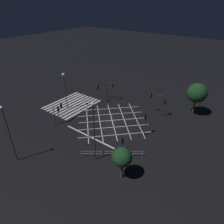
# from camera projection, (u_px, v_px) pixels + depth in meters

# --- Properties ---
(ground_plane) EXTENTS (200.00, 200.00, 0.00)m
(ground_plane) POSITION_uv_depth(u_px,v_px,m) (112.00, 120.00, 37.00)
(ground_plane) COLOR black
(road_markings) EXTENTS (15.38, 22.24, 0.01)m
(road_markings) POSITION_uv_depth(u_px,v_px,m) (82.00, 109.00, 40.66)
(road_markings) COLOR silver
(road_markings) RESTS_ON ground_plane
(traffic_light_nw_cross) EXTENTS (0.36, 2.67, 4.35)m
(traffic_light_nw_cross) POSITION_uv_depth(u_px,v_px,m) (156.00, 99.00, 37.50)
(traffic_light_nw_cross) COLOR #2D2D30
(traffic_light_nw_cross) RESTS_ON ground_plane
(traffic_light_sw_main) EXTENTS (2.89, 0.36, 4.47)m
(traffic_light_sw_main) POSITION_uv_depth(u_px,v_px,m) (102.00, 87.00, 42.11)
(traffic_light_sw_main) COLOR #2D2D30
(traffic_light_sw_main) RESTS_ON ground_plane
(traffic_light_nw_main) EXTENTS (0.39, 0.36, 3.78)m
(traffic_light_nw_main) POSITION_uv_depth(u_px,v_px,m) (165.00, 104.00, 36.76)
(traffic_light_nw_main) COLOR #2D2D30
(traffic_light_nw_main) RESTS_ON ground_plane
(traffic_light_median_north) EXTENTS (0.36, 0.39, 3.90)m
(traffic_light_median_north) POSITION_uv_depth(u_px,v_px,m) (145.00, 120.00, 31.74)
(traffic_light_median_north) COLOR #2D2D30
(traffic_light_median_north) RESTS_ON ground_plane
(traffic_light_se_main) EXTENTS (1.97, 0.36, 3.83)m
(traffic_light_se_main) POSITION_uv_depth(u_px,v_px,m) (58.00, 109.00, 34.92)
(traffic_light_se_main) COLOR #2D2D30
(traffic_light_se_main) RESTS_ON ground_plane
(traffic_light_ne_main) EXTENTS (0.39, 0.36, 3.20)m
(traffic_light_ne_main) POSITION_uv_depth(u_px,v_px,m) (122.00, 143.00, 27.57)
(traffic_light_ne_main) COLOR #2D2D30
(traffic_light_ne_main) RESTS_ON ground_plane
(traffic_light_se_cross) EXTENTS (0.36, 0.39, 3.51)m
(traffic_light_se_cross) POSITION_uv_depth(u_px,v_px,m) (59.00, 111.00, 34.84)
(traffic_light_se_cross) COLOR #2D2D30
(traffic_light_se_cross) RESTS_ON ground_plane
(traffic_light_sw_cross) EXTENTS (0.36, 2.00, 3.98)m
(traffic_light_sw_cross) POSITION_uv_depth(u_px,v_px,m) (110.00, 87.00, 43.30)
(traffic_light_sw_cross) COLOR #2D2D30
(traffic_light_sw_cross) RESTS_ON ground_plane
(street_lamp_east) EXTENTS (0.43, 0.43, 8.97)m
(street_lamp_east) POSITION_uv_depth(u_px,v_px,m) (94.00, 125.00, 25.21)
(street_lamp_east) COLOR #2D2D30
(street_lamp_east) RESTS_ON ground_plane
(street_lamp_west) EXTENTS (0.60, 0.60, 7.56)m
(street_lamp_west) POSITION_uv_depth(u_px,v_px,m) (64.00, 82.00, 38.08)
(street_lamp_west) COLOR #2D2D30
(street_lamp_west) RESTS_ON ground_plane
(street_lamp_far) EXTENTS (0.40, 0.40, 8.58)m
(street_lamp_far) POSITION_uv_depth(u_px,v_px,m) (8.00, 128.00, 25.29)
(street_lamp_far) COLOR #2D2D30
(street_lamp_far) RESTS_ON ground_plane
(street_tree_near) EXTENTS (2.44, 2.44, 4.56)m
(street_tree_near) POSITION_uv_depth(u_px,v_px,m) (122.00, 157.00, 23.65)
(street_tree_near) COLOR brown
(street_tree_near) RESTS_ON ground_plane
(street_tree_far) EXTENTS (3.68, 3.68, 6.33)m
(street_tree_far) POSITION_uv_depth(u_px,v_px,m) (197.00, 93.00, 36.85)
(street_tree_far) COLOR brown
(street_tree_far) RESTS_ON ground_plane
(pedestrian_railing) EXTENTS (5.30, 7.03, 1.05)m
(pedestrian_railing) POSITION_uv_depth(u_px,v_px,m) (112.00, 153.00, 28.20)
(pedestrian_railing) COLOR #B7B7BC
(pedestrian_railing) RESTS_ON ground_plane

